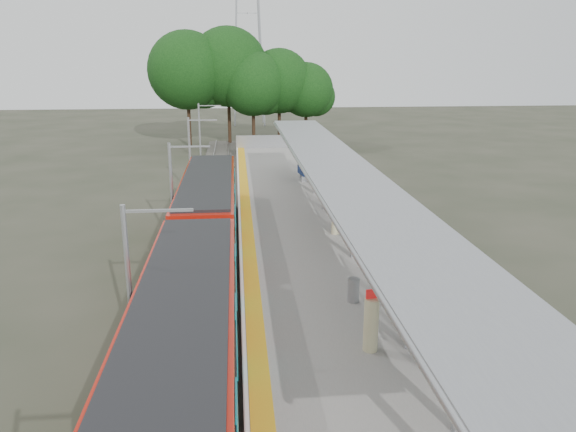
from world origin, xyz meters
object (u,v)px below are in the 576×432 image
Objects in this scene: bench_near at (430,331)px; info_pillar_near at (371,324)px; train at (201,253)px; litter_bin at (353,290)px; bench_far at (302,173)px; info_pillar_far at (336,219)px; bench_mid at (336,202)px.

bench_near is 0.90× the size of info_pillar_near.
train reaches higher than bench_near.
train is 6.19m from litter_bin.
bench_far is 12.60m from info_pillar_far.
train is at bearing -118.74° from bench_far.
bench_mid is 8.39m from bench_far.
train is at bearing 153.90° from litter_bin.
info_pillar_near is (-1.77, 0.13, 0.23)m from bench_near.
info_pillar_near is 2.25× the size of litter_bin.
bench_mid is 12.33m from litter_bin.
bench_mid is 0.74× the size of info_pillar_near.
info_pillar_far reaches higher than litter_bin.
info_pillar_far is (0.18, -12.60, 0.25)m from bench_far.
bench_near is at bearing -41.68° from train.
bench_far is 0.84× the size of info_pillar_far.
train is 18.36× the size of bench_far.
litter_bin is (-0.57, -20.56, -0.08)m from bench_far.
info_pillar_near is (5.33, -6.19, -0.20)m from train.
bench_near reaches higher than bench_mid.
info_pillar_near is at bearing -93.39° from litter_bin.
bench_near is at bearing -66.57° from litter_bin.
info_pillar_far is at bearing -104.60° from bench_mid.
bench_near is 24.19m from bench_far.
info_pillar_far is (0.95, 11.43, -0.08)m from info_pillar_near.
bench_far is 24.05m from info_pillar_near.
info_pillar_near is at bearing -100.28° from bench_mid.
info_pillar_far is at bearing 39.88° from train.
bench_near is at bearing -93.85° from bench_mid.
train reaches higher than litter_bin.
train is at bearing -136.50° from info_pillar_far.
bench_near is 1.79m from info_pillar_near.
bench_far is (-1.00, 24.17, -0.10)m from bench_near.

